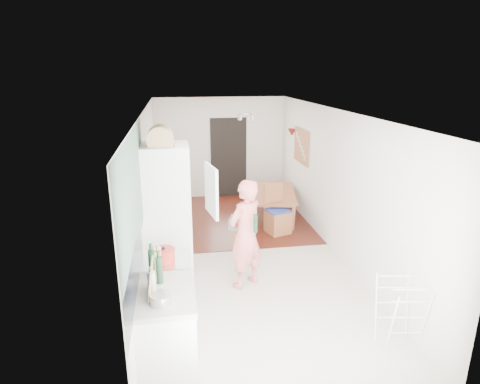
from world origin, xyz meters
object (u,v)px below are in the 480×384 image
object	(u,v)px
person	(245,225)
stool	(242,237)
drying_rack	(400,313)
dining_chair	(278,210)
dining_table	(274,207)

from	to	relation	value
person	stool	distance (m)	1.52
stool	person	bearing A→B (deg)	-97.44
stool	drying_rack	bearing A→B (deg)	-64.82
dining_chair	drying_rack	world-z (taller)	dining_chair
dining_table	stool	distance (m)	1.72
dining_chair	stool	world-z (taller)	dining_chair
stool	drying_rack	distance (m)	3.25
person	stool	xyz separation A→B (m)	(0.17, 1.30, -0.77)
dining_table	dining_chair	xyz separation A→B (m)	(-0.14, -0.85, 0.24)
dining_chair	drying_rack	bearing A→B (deg)	-98.04
dining_table	dining_chair	bearing A→B (deg)	-177.90
stool	drying_rack	size ratio (longest dim) A/B	0.50
person	dining_table	xyz separation A→B (m)	(1.13, 2.73, -0.73)
person	dining_chair	size ratio (longest dim) A/B	1.98
dining_chair	stool	xyz separation A→B (m)	(-0.82, -0.58, -0.28)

